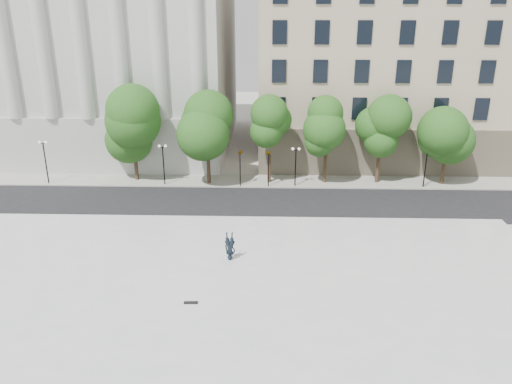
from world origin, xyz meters
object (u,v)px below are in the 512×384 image
skateboard (191,303)px  person_lying (230,256)px  traffic_light_west (240,151)px  traffic_light_east (269,150)px

skateboard → person_lying: bearing=68.3°
person_lying → traffic_light_west: bearing=94.0°
traffic_light_west → skateboard: 21.42m
person_lying → traffic_light_east: bearing=84.1°
person_lying → skateboard: person_lying is taller
person_lying → skateboard: 5.72m
traffic_light_west → person_lying: size_ratio=2.10×
traffic_light_east → person_lying: bearing=-99.0°
traffic_light_west → traffic_light_east: (2.74, 0.00, 0.05)m
traffic_light_west → skateboard: size_ratio=5.16×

